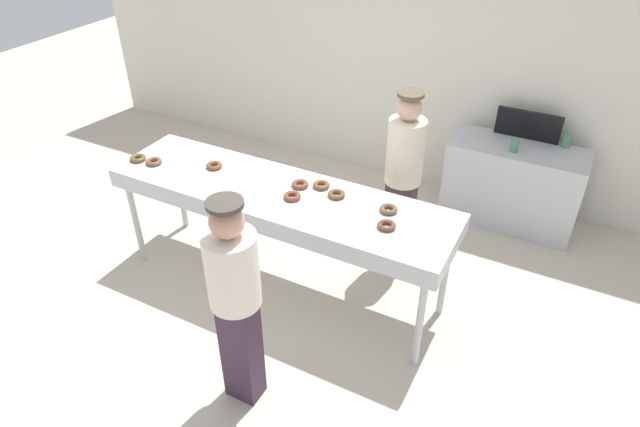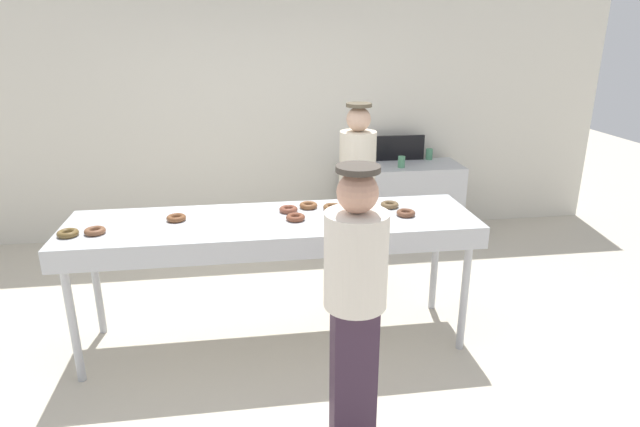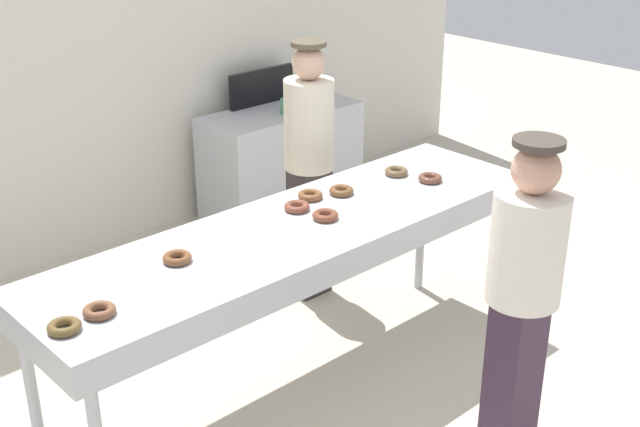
{
  "view_description": "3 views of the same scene",
  "coord_description": "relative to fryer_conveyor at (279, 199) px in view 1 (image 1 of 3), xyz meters",
  "views": [
    {
      "loc": [
        2.03,
        -3.15,
        3.32
      ],
      "look_at": [
        0.39,
        -0.02,
        0.91
      ],
      "focal_mm": 30.9,
      "sensor_mm": 36.0,
      "label": 1
    },
    {
      "loc": [
        -0.18,
        -3.59,
        2.28
      ],
      "look_at": [
        0.33,
        -0.04,
        1.03
      ],
      "focal_mm": 30.01,
      "sensor_mm": 36.0,
      "label": 2
    },
    {
      "loc": [
        -2.53,
        -2.92,
        2.76
      ],
      "look_at": [
        0.17,
        0.01,
        1.0
      ],
      "focal_mm": 46.99,
      "sensor_mm": 36.0,
      "label": 3
    }
  ],
  "objects": [
    {
      "name": "ground_plane",
      "position": [
        0.0,
        0.0,
        -0.91
      ],
      "size": [
        16.0,
        16.0,
        0.0
      ],
      "primitive_type": "plane",
      "color": "beige"
    },
    {
      "name": "back_wall",
      "position": [
        0.0,
        2.41,
        0.56
      ],
      "size": [
        8.0,
        0.12,
        2.94
      ],
      "primitive_type": "cube",
      "color": "silver",
      "rests_on": "ground"
    },
    {
      "name": "fryer_conveyor",
      "position": [
        0.0,
        0.0,
        0.0
      ],
      "size": [
        2.9,
        0.78,
        0.99
      ],
      "color": "#B7BABF",
      "rests_on": "ground"
    },
    {
      "name": "chocolate_donut_0",
      "position": [
        0.16,
        -0.05,
        0.1
      ],
      "size": [
        0.19,
        0.19,
        0.04
      ],
      "primitive_type": "torus",
      "rotation": [
        0.0,
        0.0,
        2.37
      ],
      "color": "brown",
      "rests_on": "fryer_conveyor"
    },
    {
      "name": "chocolate_donut_1",
      "position": [
        0.45,
        0.14,
        0.1
      ],
      "size": [
        0.18,
        0.18,
        0.04
      ],
      "primitive_type": "torus",
      "rotation": [
        0.0,
        0.0,
        0.44
      ],
      "color": "brown",
      "rests_on": "fryer_conveyor"
    },
    {
      "name": "chocolate_donut_2",
      "position": [
        -1.35,
        -0.14,
        0.1
      ],
      "size": [
        0.18,
        0.18,
        0.04
      ],
      "primitive_type": "torus",
      "rotation": [
        0.0,
        0.0,
        2.71
      ],
      "color": "brown",
      "rests_on": "fryer_conveyor"
    },
    {
      "name": "chocolate_donut_3",
      "position": [
        0.89,
        0.14,
        0.1
      ],
      "size": [
        0.19,
        0.19,
        0.04
      ],
      "primitive_type": "torus",
      "rotation": [
        0.0,
        0.0,
        0.58
      ],
      "color": "brown",
      "rests_on": "fryer_conveyor"
    },
    {
      "name": "chocolate_donut_4",
      "position": [
        -1.18,
        -0.12,
        0.1
      ],
      "size": [
        0.19,
        0.19,
        0.04
      ],
      "primitive_type": "torus",
      "rotation": [
        0.0,
        0.0,
        2.23
      ],
      "color": "brown",
      "rests_on": "fryer_conveyor"
    },
    {
      "name": "chocolate_donut_5",
      "position": [
        0.96,
        -0.07,
        0.1
      ],
      "size": [
        0.19,
        0.19,
        0.04
      ],
      "primitive_type": "torus",
      "rotation": [
        0.0,
        0.0,
        1.06
      ],
      "color": "brown",
      "rests_on": "fryer_conveyor"
    },
    {
      "name": "chocolate_donut_6",
      "position": [
        -0.68,
        0.06,
        0.1
      ],
      "size": [
        0.19,
        0.19,
        0.04
      ],
      "primitive_type": "torus",
      "rotation": [
        0.0,
        0.0,
        0.77
      ],
      "color": "brown",
      "rests_on": "fryer_conveyor"
    },
    {
      "name": "chocolate_donut_7",
      "position": [
        0.28,
        0.21,
        0.1
      ],
      "size": [
        0.16,
        0.16,
        0.04
      ],
      "primitive_type": "torus",
      "rotation": [
        0.0,
        0.0,
        1.43
      ],
      "color": "brown",
      "rests_on": "fryer_conveyor"
    },
    {
      "name": "chocolate_donut_8",
      "position": [
        0.12,
        0.14,
        0.1
      ],
      "size": [
        0.17,
        0.17,
        0.04
      ],
      "primitive_type": "torus",
      "rotation": [
        0.0,
        0.0,
        1.29
      ],
      "color": "brown",
      "rests_on": "fryer_conveyor"
    },
    {
      "name": "worker_baker",
      "position": [
        0.77,
        0.77,
        0.03
      ],
      "size": [
        0.31,
        0.31,
        1.69
      ],
      "rotation": [
        0.0,
        0.0,
        3.03
      ],
      "color": "#312A2A",
      "rests_on": "ground"
    },
    {
      "name": "customer_waiting",
      "position": [
        0.36,
        -1.12,
        0.02
      ],
      "size": [
        0.33,
        0.33,
        1.65
      ],
      "rotation": [
        0.0,
        0.0,
        0.19
      ],
      "color": "#382538",
      "rests_on": "ground"
    },
    {
      "name": "prep_counter",
      "position": [
        1.54,
        1.96,
        -0.49
      ],
      "size": [
        1.3,
        0.57,
        0.85
      ],
      "primitive_type": "cube",
      "color": "#B7BABF",
      "rests_on": "ground"
    },
    {
      "name": "paper_cup_0",
      "position": [
        1.92,
        2.17,
        -0.0
      ],
      "size": [
        0.08,
        0.08,
        0.12
      ],
      "primitive_type": "cylinder",
      "color": "#4C8C66",
      "rests_on": "prep_counter"
    },
    {
      "name": "paper_cup_1",
      "position": [
        1.49,
        1.85,
        -0.0
      ],
      "size": [
        0.08,
        0.08,
        0.12
      ],
      "primitive_type": "cylinder",
      "color": "#4C8C66",
      "rests_on": "prep_counter"
    },
    {
      "name": "menu_display",
      "position": [
        1.54,
        2.19,
        0.08
      ],
      "size": [
        0.62,
        0.04,
        0.28
      ],
      "primitive_type": "cube",
      "color": "black",
      "rests_on": "prep_counter"
    }
  ]
}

